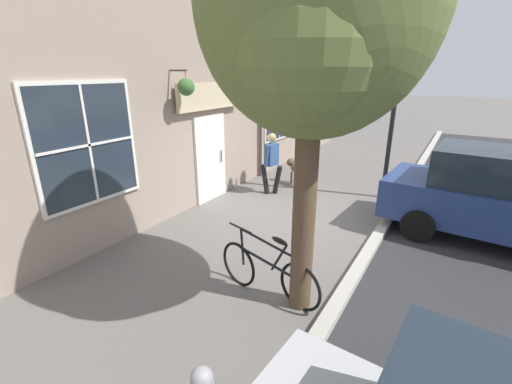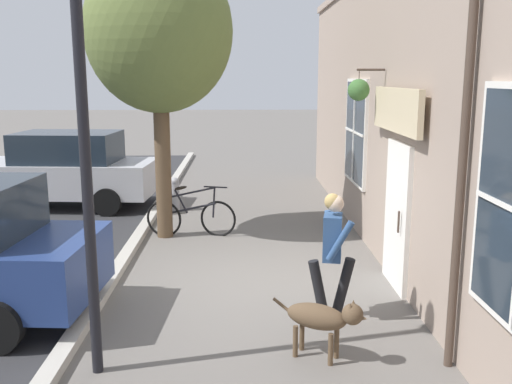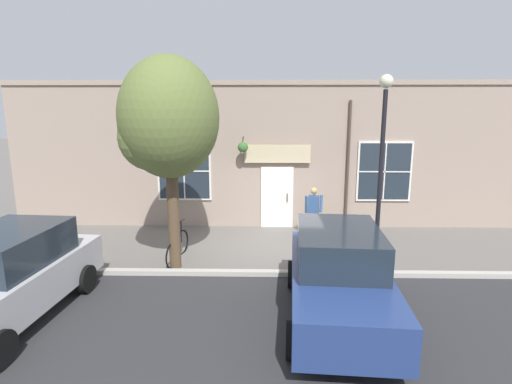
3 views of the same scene
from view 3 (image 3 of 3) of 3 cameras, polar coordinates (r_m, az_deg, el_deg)
ground_plane at (r=11.86m, az=2.71°, el=-7.97°), size 90.00×90.00×0.00m
curb_and_road at (r=6.64m, az=4.11°, el=-25.00°), size 10.10×28.00×0.12m
storefront_facade at (r=13.59m, az=2.61°, el=5.25°), size 0.95×18.00×4.93m
pedestrian_walking at (r=12.69m, az=8.22°, el=-2.24°), size 0.63×0.61×1.61m
dog_on_leash at (r=12.74m, az=13.03°, el=-4.62°), size 0.97×0.61×0.72m
street_tree_by_curb at (r=9.90m, az=-12.69°, el=9.71°), size 2.65×2.39×5.26m
leaning_bicycle at (r=11.01m, az=-11.13°, el=-7.66°), size 1.73×0.26×1.01m
parked_car_nearest_curb at (r=9.05m, az=-32.18°, el=-10.23°), size 4.41×2.16×1.75m
parked_car_mid_block at (r=7.96m, az=11.68°, el=-11.50°), size 4.41×2.16×1.75m
street_lamp at (r=10.05m, az=17.60°, el=6.29°), size 0.32×0.32×4.79m
fire_hydrant at (r=11.15m, az=-22.35°, el=-8.00°), size 0.34×0.20×0.77m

